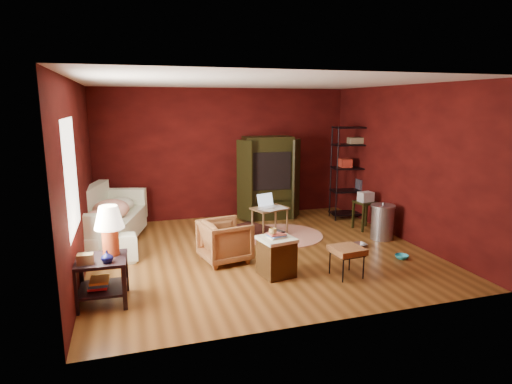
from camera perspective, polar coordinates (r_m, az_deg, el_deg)
room at (r=6.96m, az=0.20°, el=2.89°), size 5.54×5.04×2.84m
sofa at (r=7.99m, az=-19.51°, el=-3.61°), size 0.80×2.34×0.90m
armchair at (r=6.83m, az=-4.14°, el=-6.26°), size 0.78×0.82×0.73m
pet_bowl_steel at (r=7.76m, az=13.69°, el=-6.26°), size 0.25×0.09×0.24m
pet_bowl_turquoise at (r=7.37m, az=18.89°, el=-7.65°), size 0.22×0.08×0.22m
vase at (r=5.50m, az=-19.25°, el=-8.17°), size 0.17×0.17×0.14m
mug at (r=6.11m, az=2.25°, el=-5.16°), size 0.13×0.11×0.11m
side_table at (r=5.70m, az=-19.44°, el=-6.70°), size 0.64×0.64×1.22m
sofa_cushions at (r=7.96m, az=-19.53°, el=-3.64°), size 1.43×2.36×0.93m
hamper at (r=6.29m, az=2.76°, el=-8.48°), size 0.55×0.55×0.66m
footstool at (r=6.36m, az=12.05°, el=-7.71°), size 0.47×0.47×0.44m
rug_round at (r=8.22m, az=3.56°, el=-5.76°), size 1.89×1.89×0.01m
rug_oriental at (r=8.44m, az=-1.90°, el=-5.21°), size 1.44×1.28×0.01m
laptop_desk at (r=8.08m, az=1.81°, el=-2.49°), size 0.74×0.64×0.79m
tv_armoire at (r=9.25m, az=1.61°, el=2.11°), size 1.41×0.79×1.78m
wire_shelving at (r=9.49m, az=13.11°, el=3.07°), size 1.03×0.56×2.00m
small_stand at (r=8.75m, az=14.39°, el=-1.24°), size 0.42×0.42×0.76m
trash_can at (r=8.25m, az=16.49°, el=-3.83°), size 0.49×0.49×0.70m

